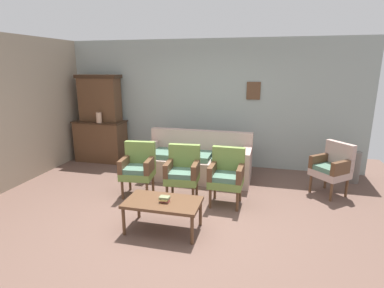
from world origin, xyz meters
name	(u,v)px	position (x,y,z in m)	size (l,w,h in m)	color
ground_plane	(177,217)	(0.00, 0.00, 0.00)	(7.68, 7.68, 0.00)	brown
wall_back_with_decor	(211,104)	(0.00, 2.63, 1.35)	(6.40, 0.09, 2.70)	#939E99
side_cabinet	(101,141)	(-2.49, 2.25, 0.47)	(1.16, 0.55, 0.93)	brown
cabinet_upper_hutch	(100,98)	(-2.49, 2.33, 1.45)	(0.99, 0.38, 1.03)	brown
vase_on_cabinet	(99,117)	(-2.40, 2.07, 1.04)	(0.12, 0.12, 0.23)	tan
floral_couch	(198,162)	(-0.07, 1.68, 0.32)	(2.07, 0.82, 0.90)	tan
armchair_near_cabinet	(138,166)	(-0.87, 0.65, 0.50)	(0.57, 0.54, 0.90)	olive
armchair_by_doorway	(183,170)	(-0.08, 0.64, 0.50)	(0.56, 0.53, 0.90)	olive
armchair_row_middle	(227,174)	(0.64, 0.65, 0.50)	(0.53, 0.50, 0.90)	olive
wingback_chair_by_fireplace	(332,166)	(2.33, 1.45, 0.50)	(0.71, 0.71, 0.90)	tan
coffee_table	(163,204)	(-0.07, -0.37, 0.38)	(1.00, 0.56, 0.42)	brown
book_stack_on_table	(165,199)	(-0.04, -0.39, 0.46)	(0.13, 0.11, 0.07)	#C55F5A
floor_vase_by_wall	(354,167)	(2.85, 2.15, 0.30)	(0.23, 0.23, 0.60)	#665F59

